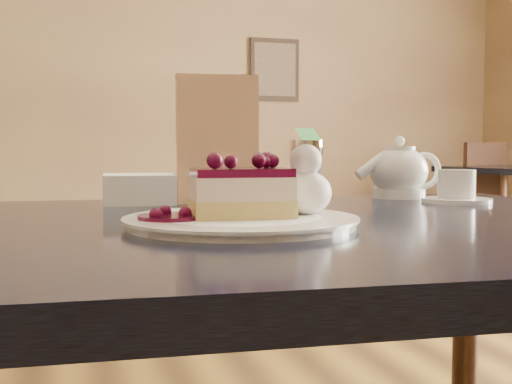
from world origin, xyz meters
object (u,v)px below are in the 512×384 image
object	(u,v)px
dessert_plate	(241,222)
main_table	(234,282)
tea_set	(409,176)
cheesecake_slice	(241,193)

from	to	relation	value
dessert_plate	main_table	bearing A→B (deg)	86.17
main_table	dessert_plate	bearing A→B (deg)	-90.00
dessert_plate	tea_set	bearing A→B (deg)	37.72
dessert_plate	cheesecake_slice	xyz separation A→B (m)	(-0.00, 0.00, 0.04)
cheesecake_slice	tea_set	xyz separation A→B (m)	(0.44, 0.34, 0.00)
dessert_plate	cheesecake_slice	world-z (taller)	cheesecake_slice
main_table	cheesecake_slice	distance (m)	0.14
tea_set	cheesecake_slice	bearing A→B (deg)	-142.28
main_table	dessert_plate	xyz separation A→B (m)	(-0.00, -0.05, 0.09)
dessert_plate	tea_set	size ratio (longest dim) A/B	1.19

